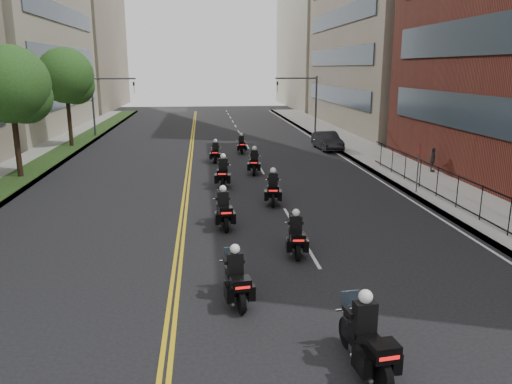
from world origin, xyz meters
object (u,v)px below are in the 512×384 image
Objects in this scene: motorcycle_8 at (216,153)px; pedestrian_c at (433,160)px; motorcycle_4 at (224,211)px; parked_sedan at (327,141)px; motorcycle_2 at (236,280)px; motorcycle_6 at (223,174)px; motorcycle_9 at (241,145)px; motorcycle_7 at (254,163)px; motorcycle_1 at (366,340)px; motorcycle_3 at (296,237)px; motorcycle_5 at (273,190)px.

pedestrian_c reaches higher than motorcycle_8.
motorcycle_4 reaches higher than parked_sedan.
motorcycle_6 is at bearing 81.94° from motorcycle_2.
motorcycle_6 is 13.07m from pedestrian_c.
motorcycle_9 reaches higher than parked_sedan.
motorcycle_7 is at bearing 109.04° from pedestrian_c.
motorcycle_6 is 11.10m from motorcycle_9.
motorcycle_7 is (-0.23, 20.86, -0.05)m from motorcycle_1.
motorcycle_1 is 22.24m from pedestrian_c.
motorcycle_3 is at bearing -78.03° from motorcycle_8.
motorcycle_5 reaches higher than motorcycle_4.
motorcycle_1 reaches higher than motorcycle_7.
parked_sedan is at bearing 8.23° from motorcycle_9.
motorcycle_2 is 0.95× the size of motorcycle_4.
parked_sedan is (9.08, 25.94, 0.06)m from motorcycle_2.
motorcycle_9 is (-0.22, 21.51, -0.02)m from motorcycle_3.
motorcycle_3 is (-0.21, 7.06, -0.09)m from motorcycle_1.
motorcycle_1 is at bearing -61.64° from motorcycle_2.
motorcycle_9 is at bearing 99.39° from motorcycle_7.
motorcycle_3 reaches higher than motorcycle_9.
motorcycle_9 is at bearing 64.18° from motorcycle_8.
motorcycle_6 is 1.68× the size of pedestrian_c.
motorcycle_5 is (2.53, 3.39, 0.01)m from motorcycle_4.
motorcycle_8 is 1.47× the size of pedestrian_c.
motorcycle_6 is at bearing 90.45° from motorcycle_1.
motorcycle_4 reaches higher than motorcycle_7.
motorcycle_5 is at bearing -116.34° from parked_sedan.
motorcycle_3 is at bearing -73.17° from motorcycle_6.
motorcycle_6 is 0.57× the size of parked_sedan.
motorcycle_7 is 7.71m from motorcycle_9.
motorcycle_9 is (2.12, 24.98, -0.04)m from motorcycle_2.
pedestrian_c reaches higher than motorcycle_3.
pedestrian_c is at bearing 54.44° from motorcycle_1.
motorcycle_4 is 1.02× the size of motorcycle_7.
motorcycle_1 reaches higher than motorcycle_2.
motorcycle_4 is at bearing -96.41° from motorcycle_9.
parked_sedan is at bearing 59.96° from motorcycle_7.
pedestrian_c reaches higher than motorcycle_9.
motorcycle_8 is at bearing 109.91° from motorcycle_5.
motorcycle_5 reaches higher than motorcycle_7.
motorcycle_4 is 0.99× the size of motorcycle_5.
motorcycle_5 is 0.96× the size of motorcycle_6.
motorcycle_2 is 0.52× the size of parked_sedan.
motorcycle_4 reaches higher than motorcycle_3.
motorcycle_8 is at bearing 82.85° from motorcycle_2.
motorcycle_2 is 10.50m from motorcycle_5.
motorcycle_4 is 1.60× the size of pedestrian_c.
motorcycle_8 is 10.10m from parked_sedan.
motorcycle_5 is 1.02× the size of motorcycle_7.
motorcycle_2 reaches higher than motorcycle_9.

